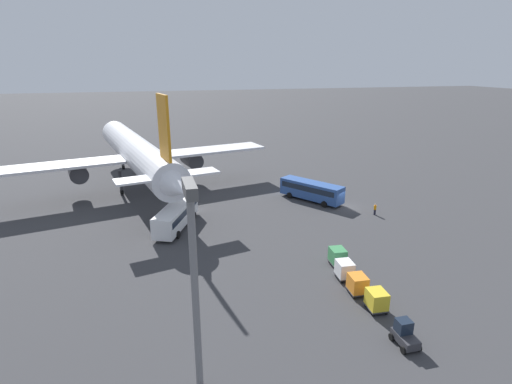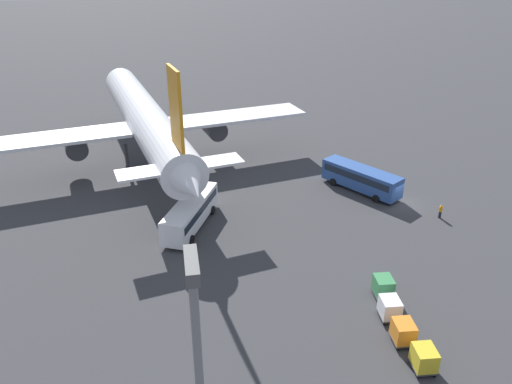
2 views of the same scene
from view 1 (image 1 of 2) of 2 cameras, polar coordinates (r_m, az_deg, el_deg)
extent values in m
plane|color=#38383A|center=(65.65, 12.44, -2.10)|extent=(600.00, 600.00, 0.00)
cylinder|color=silver|center=(74.98, -16.78, 5.59)|extent=(45.41, 14.78, 5.37)
cone|color=silver|center=(98.29, -19.63, 8.08)|extent=(6.85, 6.23, 5.10)
cone|color=silver|center=(52.03, -11.38, 0.78)|extent=(7.84, 6.19, 4.83)
cube|color=silver|center=(71.67, -26.65, 3.34)|extent=(10.14, 21.61, 0.44)
cube|color=silver|center=(76.47, -6.71, 5.94)|extent=(10.14, 21.61, 0.44)
cube|color=orange|center=(54.16, -13.03, 8.93)|extent=(4.50, 1.31, 8.59)
cube|color=silver|center=(55.05, -12.44, 2.24)|extent=(6.04, 14.32, 0.28)
cylinder|color=#38383D|center=(73.46, -24.09, 2.64)|extent=(5.94, 4.03, 2.95)
cylinder|color=#38383D|center=(77.06, -9.20, 4.63)|extent=(5.94, 4.03, 2.95)
cylinder|color=#38383D|center=(91.27, -18.52, 4.40)|extent=(0.50, 0.50, 4.30)
cylinder|color=black|center=(91.65, -18.42, 3.37)|extent=(0.99, 0.68, 0.90)
cylinder|color=#38383D|center=(73.38, -18.75, 1.24)|extent=(0.50, 0.50, 4.30)
cylinder|color=black|center=(73.86, -18.62, -0.02)|extent=(0.99, 0.68, 0.90)
cylinder|color=#38383D|center=(74.66, -13.48, 1.98)|extent=(0.50, 0.50, 4.30)
cylinder|color=black|center=(75.13, -13.39, 0.74)|extent=(0.99, 0.68, 0.90)
cube|color=#2D5199|center=(67.24, 7.91, 0.28)|extent=(10.83, 8.36, 2.76)
cube|color=#192333|center=(67.10, 7.93, 0.67)|extent=(10.11, 7.90, 0.88)
cylinder|color=black|center=(68.42, 4.80, -0.47)|extent=(1.00, 0.80, 1.00)
cylinder|color=black|center=(70.61, 6.18, 0.07)|extent=(1.00, 0.80, 1.00)
cylinder|color=black|center=(64.78, 9.71, -1.74)|extent=(1.00, 0.80, 1.00)
cylinder|color=black|center=(67.09, 10.99, -1.12)|extent=(1.00, 0.80, 1.00)
cube|color=white|center=(56.76, -11.32, -3.26)|extent=(11.50, 7.20, 2.76)
cube|color=#192333|center=(56.59, -11.35, -2.80)|extent=(10.69, 6.86, 0.88)
cylinder|color=black|center=(60.79, -11.40, -3.16)|extent=(1.03, 0.69, 1.00)
cylinder|color=black|center=(59.90, -8.82, -3.34)|extent=(1.03, 0.69, 1.00)
cylinder|color=black|center=(54.74, -13.90, -5.76)|extent=(1.03, 0.69, 1.00)
cylinder|color=black|center=(53.74, -11.06, -6.02)|extent=(1.03, 0.69, 1.00)
cube|color=#333338|center=(36.63, 20.55, -19.00)|extent=(2.43, 1.36, 0.70)
cube|color=#192333|center=(36.38, 20.33, -17.50)|extent=(1.11, 1.20, 1.10)
cylinder|color=black|center=(37.03, 18.79, -19.01)|extent=(0.61, 0.23, 0.60)
cylinder|color=black|center=(37.72, 20.68, -18.48)|extent=(0.61, 0.23, 0.60)
cylinder|color=black|center=(35.95, 20.30, -20.45)|extent=(0.61, 0.23, 0.60)
cylinder|color=black|center=(36.66, 22.22, -19.86)|extent=(0.61, 0.23, 0.60)
cylinder|color=#1E1E2D|center=(63.37, 16.60, -2.77)|extent=(0.32, 0.32, 0.85)
cylinder|color=orange|center=(63.12, 16.66, -2.13)|extent=(0.38, 0.38, 0.65)
sphere|color=tan|center=(62.98, 16.69, -1.75)|extent=(0.24, 0.24, 0.24)
cube|color=#38383D|center=(40.14, 16.75, -15.44)|extent=(2.12, 1.83, 0.10)
cube|color=gold|center=(39.69, 16.87, -14.41)|extent=(2.02, 1.74, 1.60)
cylinder|color=black|center=(40.55, 15.39, -15.32)|extent=(0.37, 0.15, 0.36)
cylinder|color=black|center=(41.09, 17.05, -15.01)|extent=(0.37, 0.15, 0.36)
cylinder|color=black|center=(39.44, 16.39, -16.46)|extent=(0.37, 0.15, 0.36)
cylinder|color=black|center=(39.99, 18.08, -16.11)|extent=(0.37, 0.15, 0.36)
cube|color=#38383D|center=(42.14, 14.22, -13.49)|extent=(2.12, 1.83, 0.10)
cube|color=orange|center=(41.71, 14.31, -12.49)|extent=(2.02, 1.74, 1.60)
cylinder|color=black|center=(42.59, 12.96, -13.38)|extent=(0.37, 0.15, 0.36)
cylinder|color=black|center=(43.09, 14.56, -13.12)|extent=(0.37, 0.15, 0.36)
cylinder|color=black|center=(41.43, 13.82, -14.41)|extent=(0.37, 0.15, 0.36)
cylinder|color=black|center=(41.94, 15.46, -14.13)|extent=(0.37, 0.15, 0.36)
cube|color=#38383D|center=(44.44, 12.48, -11.59)|extent=(2.12, 1.83, 0.10)
cube|color=silver|center=(44.03, 12.55, -10.63)|extent=(2.02, 1.74, 1.60)
cylinder|color=black|center=(44.92, 11.31, -11.50)|extent=(0.37, 0.15, 0.36)
cylinder|color=black|center=(45.39, 12.84, -11.28)|extent=(0.37, 0.15, 0.36)
cylinder|color=black|center=(43.72, 12.07, -12.44)|extent=(0.37, 0.15, 0.36)
cylinder|color=black|center=(44.20, 13.63, -12.20)|extent=(0.37, 0.15, 0.36)
cube|color=#38383D|center=(47.04, 11.51, -9.78)|extent=(2.12, 1.83, 0.10)
cube|color=#38844C|center=(46.65, 11.57, -8.85)|extent=(2.02, 1.74, 1.60)
cylinder|color=black|center=(47.54, 10.42, -9.71)|extent=(0.37, 0.15, 0.36)
cylinder|color=black|center=(47.99, 11.87, -9.53)|extent=(0.37, 0.15, 0.36)
cylinder|color=black|center=(46.30, 11.11, -10.55)|extent=(0.37, 0.15, 0.36)
cylinder|color=black|center=(46.76, 12.58, -10.35)|extent=(0.37, 0.15, 0.36)
cylinder|color=slate|center=(27.61, -8.65, -14.71)|extent=(0.50, 0.50, 14.35)
cube|color=#4C4C4C|center=(24.41, -9.47, 0.47)|extent=(2.80, 0.70, 0.80)
camera|label=2|loc=(7.65, 78.25, 80.69)|focal=35.00mm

